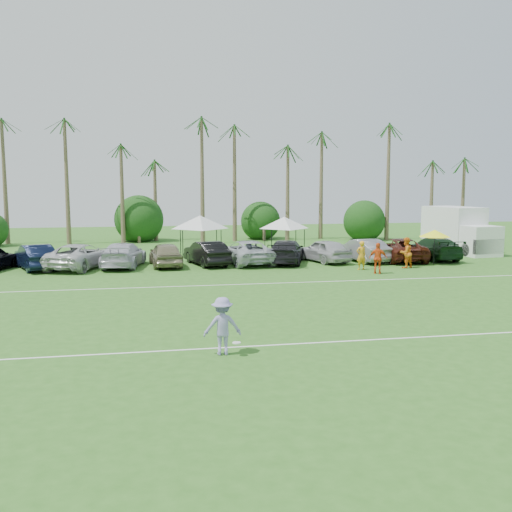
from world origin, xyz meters
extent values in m
plane|color=#2E631D|center=(0.00, 0.00, 0.00)|extent=(120.00, 120.00, 0.00)
cube|color=white|center=(0.00, 2.00, 0.01)|extent=(80.00, 0.10, 0.01)
cube|color=white|center=(0.00, 14.00, 0.01)|extent=(80.00, 0.10, 0.01)
cone|color=brown|center=(-17.00, 38.00, 4.50)|extent=(0.44, 0.44, 9.00)
cone|color=brown|center=(-12.00, 38.00, 5.00)|extent=(0.44, 0.44, 10.00)
cone|color=brown|center=(-8.00, 38.00, 5.50)|extent=(0.44, 0.44, 11.00)
cone|color=brown|center=(-4.00, 38.00, 4.00)|extent=(0.44, 0.44, 8.00)
cone|color=brown|center=(0.00, 38.00, 4.50)|extent=(0.44, 0.44, 9.00)
cone|color=brown|center=(4.00, 38.00, 5.00)|extent=(0.44, 0.44, 10.00)
cone|color=brown|center=(8.00, 38.00, 5.50)|extent=(0.44, 0.44, 11.00)
cone|color=brown|center=(13.00, 38.00, 4.00)|extent=(0.44, 0.44, 8.00)
cone|color=brown|center=(18.00, 38.00, 4.50)|extent=(0.44, 0.44, 9.00)
cone|color=brown|center=(23.00, 38.00, 5.00)|extent=(0.44, 0.44, 10.00)
cone|color=brown|center=(27.00, 38.00, 5.50)|extent=(0.44, 0.44, 11.00)
cylinder|color=brown|center=(-6.00, 39.00, 0.70)|extent=(0.30, 0.30, 1.40)
sphere|color=#113910|center=(-6.00, 39.00, 1.80)|extent=(4.00, 4.00, 4.00)
cylinder|color=brown|center=(6.00, 39.00, 0.70)|extent=(0.30, 0.30, 1.40)
sphere|color=#113910|center=(6.00, 39.00, 1.80)|extent=(4.00, 4.00, 4.00)
cylinder|color=brown|center=(16.00, 39.00, 0.70)|extent=(0.30, 0.30, 1.40)
sphere|color=#113910|center=(16.00, 39.00, 1.80)|extent=(4.00, 4.00, 4.00)
imported|color=orange|center=(8.26, 17.96, 0.93)|extent=(0.75, 0.57, 1.86)
imported|color=orange|center=(11.42, 18.16, 1.01)|extent=(1.19, 1.07, 2.02)
imported|color=#DC4F18|center=(8.65, 16.16, 0.96)|extent=(1.21, 0.89, 1.91)
cube|color=white|center=(19.46, 26.38, 2.27)|extent=(3.30, 5.36, 2.77)
cube|color=white|center=(19.85, 22.86, 1.16)|extent=(2.74, 2.26, 2.32)
cube|color=black|center=(19.94, 22.04, 0.83)|extent=(2.57, 0.61, 1.11)
cube|color=#E5590C|center=(20.85, 26.53, 1.77)|extent=(0.21, 1.76, 1.00)
cylinder|color=black|center=(18.72, 22.96, 0.50)|extent=(0.44, 1.03, 1.00)
cylinder|color=black|center=(20.92, 23.20, 0.50)|extent=(0.44, 1.03, 1.00)
cylinder|color=black|center=(18.22, 27.58, 0.50)|extent=(0.44, 1.03, 1.00)
cylinder|color=black|center=(20.42, 27.82, 0.50)|extent=(0.44, 1.03, 1.00)
cylinder|color=black|center=(-2.65, 26.12, 1.03)|extent=(0.06, 0.06, 2.06)
cylinder|color=black|center=(0.24, 26.12, 1.03)|extent=(0.06, 0.06, 2.06)
cylinder|color=black|center=(-2.65, 29.00, 1.03)|extent=(0.06, 0.06, 2.06)
cylinder|color=black|center=(0.24, 29.00, 1.03)|extent=(0.06, 0.06, 2.06)
pyramid|color=silver|center=(-1.20, 27.56, 3.09)|extent=(4.44, 4.44, 1.03)
cylinder|color=black|center=(4.38, 27.16, 0.95)|extent=(0.06, 0.06, 1.91)
cylinder|color=black|center=(7.04, 27.16, 0.95)|extent=(0.06, 0.06, 1.91)
cylinder|color=black|center=(4.38, 29.82, 0.95)|extent=(0.06, 0.06, 1.91)
cylinder|color=black|center=(7.04, 29.82, 0.95)|extent=(0.06, 0.06, 1.91)
pyramid|color=silver|center=(5.71, 28.49, 2.86)|extent=(4.12, 4.12, 0.95)
cylinder|color=black|center=(14.05, 19.31, 1.07)|extent=(0.05, 0.05, 2.15)
cone|color=#FFFE1A|center=(14.05, 19.31, 2.15)|extent=(2.15, 2.15, 0.49)
imported|color=#9189C3|center=(-2.91, 1.29, 0.93)|extent=(1.22, 0.71, 1.87)
cylinder|color=white|center=(-2.49, 1.01, 0.44)|extent=(0.27, 0.27, 0.03)
imported|color=black|center=(-12.37, 22.02, 0.82)|extent=(3.49, 5.23, 1.63)
imported|color=silver|center=(-9.60, 21.87, 0.82)|extent=(4.55, 6.44, 1.63)
imported|color=silver|center=(-6.82, 22.10, 0.82)|extent=(3.23, 5.93, 1.63)
imported|color=gray|center=(-4.05, 21.86, 0.82)|extent=(2.33, 4.93, 1.63)
imported|color=black|center=(-1.28, 22.01, 0.82)|extent=(2.94, 5.23, 1.63)
imported|color=#B6BCC1|center=(1.49, 22.10, 0.82)|extent=(3.42, 6.16, 1.63)
imported|color=black|center=(4.26, 21.87, 0.82)|extent=(4.03, 6.06, 1.63)
imported|color=#B7B6B9|center=(7.04, 21.96, 0.82)|extent=(3.18, 5.13, 1.63)
imported|color=gray|center=(9.81, 21.71, 0.82)|extent=(2.63, 5.18, 1.63)
imported|color=#4C1C12|center=(12.58, 21.68, 0.82)|extent=(3.27, 6.10, 1.63)
imported|color=black|center=(15.35, 21.86, 0.82)|extent=(2.33, 5.64, 1.63)
camera|label=1|loc=(-5.19, -16.44, 5.43)|focal=40.00mm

